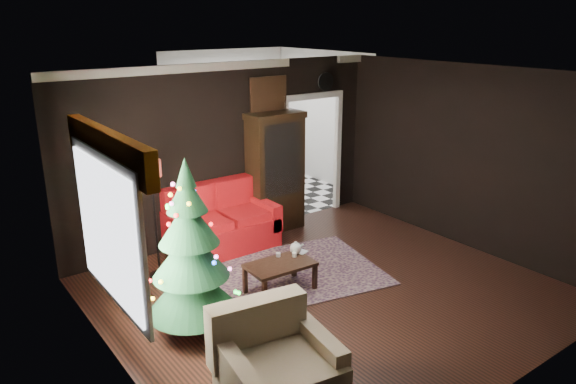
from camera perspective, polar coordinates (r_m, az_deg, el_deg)
floor at (r=7.26m, az=4.30°, el=-10.45°), size 5.50×5.50×0.00m
ceiling at (r=6.43m, az=4.89°, el=12.10°), size 5.50×5.50×0.00m
wall_back at (r=8.68m, az=-6.31°, el=4.19°), size 5.50×0.00×5.50m
wall_front at (r=5.22m, az=22.93°, el=-6.63°), size 5.50×0.00×5.50m
wall_left at (r=5.42m, az=-18.07°, el=-5.16°), size 0.00×5.50×5.50m
wall_right at (r=8.71m, az=18.41°, el=3.41°), size 0.00×5.50×5.50m
doorway at (r=9.70m, az=2.46°, el=3.61°), size 1.10×0.10×2.10m
left_window at (r=5.60m, az=-18.41°, el=-3.93°), size 0.05×1.60×1.40m
valance at (r=5.38m, az=-18.45°, el=4.38°), size 0.12×2.10×0.35m
kitchen_floor at (r=11.15m, az=-2.45°, el=-0.08°), size 3.00×3.00×0.00m
kitchen_window at (r=11.97m, az=-6.51°, el=9.42°), size 0.70×0.06×0.70m
rug at (r=7.72m, az=0.06°, el=-8.54°), size 2.85×2.33×0.01m
loveseat at (r=8.38m, az=-6.90°, el=-2.78°), size 1.70×0.90×1.00m
curio_cabinet at (r=9.00m, az=-1.35°, el=1.82°), size 0.90×0.45×1.90m
floor_lamp at (r=7.55m, az=-13.75°, el=-2.87°), size 0.28×0.28×1.66m
christmas_tree at (r=5.99m, az=-10.27°, el=-5.93°), size 1.33×1.33×1.92m
armchair at (r=5.10m, az=-0.94°, el=-17.88°), size 1.15×1.15×1.02m
coffee_table at (r=7.17m, az=-0.83°, el=-8.90°), size 0.89×0.57×0.39m
teapot at (r=7.33m, az=0.82°, el=-5.88°), size 0.22×0.22×0.17m
cup_a at (r=7.26m, az=0.68°, el=-6.60°), size 0.07×0.07×0.06m
cup_b at (r=7.26m, az=-1.03°, el=-6.60°), size 0.07×0.07×0.05m
book at (r=7.32m, az=0.84°, el=-5.76°), size 0.15×0.05×0.20m
wall_clock at (r=9.58m, az=3.94°, el=11.50°), size 0.32×0.32×0.06m
painting at (r=8.88m, az=-2.11°, el=10.18°), size 0.62×0.05×0.52m
kitchen_counter at (r=12.00m, az=-5.70°, el=3.38°), size 1.80×0.60×0.90m
kitchen_table at (r=10.65m, az=-2.91°, el=1.14°), size 0.70×0.70×0.75m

